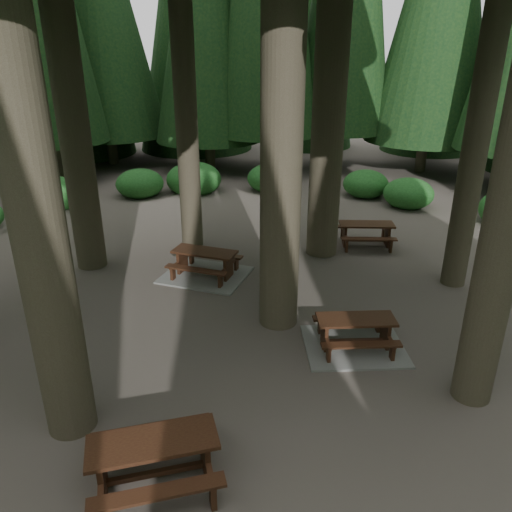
{
  "coord_description": "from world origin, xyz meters",
  "views": [
    {
      "loc": [
        -0.05,
        -9.53,
        5.72
      ],
      "look_at": [
        0.34,
        1.37,
        1.1
      ],
      "focal_mm": 35.0,
      "sensor_mm": 36.0,
      "label": 1
    }
  ],
  "objects_px": {
    "picnic_table_a": "(355,338)",
    "picnic_table_c": "(205,268)",
    "picnic_table_e": "(154,455)",
    "picnic_table_d": "(366,231)"
  },
  "relations": [
    {
      "from": "picnic_table_c",
      "to": "picnic_table_e",
      "type": "distance_m",
      "value": 6.88
    },
    {
      "from": "picnic_table_a",
      "to": "picnic_table_e",
      "type": "distance_m",
      "value": 4.86
    },
    {
      "from": "picnic_table_a",
      "to": "picnic_table_c",
      "type": "distance_m",
      "value": 4.81
    },
    {
      "from": "picnic_table_d",
      "to": "picnic_table_e",
      "type": "relative_size",
      "value": 0.85
    },
    {
      "from": "picnic_table_c",
      "to": "picnic_table_e",
      "type": "height_order",
      "value": "picnic_table_e"
    },
    {
      "from": "picnic_table_d",
      "to": "picnic_table_a",
      "type": "bearing_deg",
      "value": -101.58
    },
    {
      "from": "picnic_table_c",
      "to": "picnic_table_d",
      "type": "distance_m",
      "value": 5.26
    },
    {
      "from": "picnic_table_d",
      "to": "picnic_table_e",
      "type": "xyz_separation_m",
      "value": [
        -5.12,
        -8.95,
        0.04
      ]
    },
    {
      "from": "picnic_table_a",
      "to": "picnic_table_c",
      "type": "relative_size",
      "value": 0.76
    },
    {
      "from": "picnic_table_a",
      "to": "picnic_table_d",
      "type": "relative_size",
      "value": 1.17
    }
  ]
}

